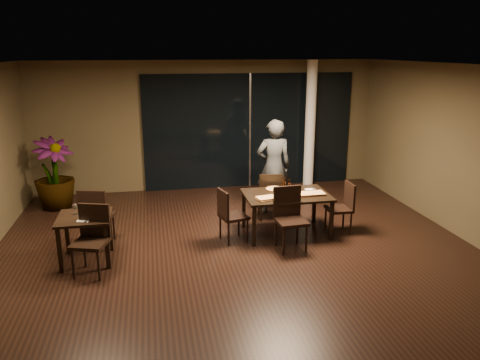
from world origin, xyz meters
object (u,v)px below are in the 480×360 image
side_table (85,224)px  chair_main_far (270,194)px  chair_main_left (229,213)px  bottle_c (283,184)px  diner (274,167)px  bottle_b (289,187)px  main_table (286,198)px  chair_side_near (92,235)px  bottle_a (284,186)px  chair_main_near (289,214)px  chair_main_right (343,205)px  potted_plant (54,174)px  chair_side_far (96,214)px

side_table → chair_main_far: chair_main_far is taller
chair_main_left → bottle_c: bearing=-87.9°
diner → bottle_c: (-0.10, -1.06, -0.06)m
bottle_b → bottle_c: bearing=122.6°
main_table → chair_main_far: chair_main_far is taller
chair_side_near → bottle_b: size_ratio=3.89×
bottle_a → chair_main_far: bearing=95.3°
main_table → chair_main_near: size_ratio=1.44×
bottle_c → bottle_b: bearing=-57.4°
chair_main_left → bottle_a: 1.11m
chair_main_far → bottle_c: (0.08, -0.63, 0.37)m
chair_main_right → diner: (-0.97, 1.30, 0.44)m
side_table → chair_main_left: (2.33, 0.33, -0.10)m
main_table → potted_plant: bearing=152.1°
bottle_b → bottle_c: bottle_c is taller
chair_main_near → diner: bearing=79.7°
bottle_c → potted_plant: bearing=153.4°
potted_plant → bottle_a: size_ratio=5.20×
chair_main_left → chair_side_near: (-2.19, -0.72, 0.05)m
chair_side_far → potted_plant: potted_plant is taller
diner → side_table: bearing=29.6°
chair_main_near → chair_main_right: 1.27m
diner → bottle_c: diner is taller
main_table → chair_main_far: 0.79m
side_table → chair_side_near: 0.42m
main_table → bottle_a: (-0.04, 0.03, 0.22)m
side_table → bottle_b: bearing=8.5°
bottle_c → chair_main_right: bearing=-12.5°
chair_main_far → main_table: bearing=104.4°
chair_main_left → chair_main_right: (2.11, 0.07, -0.01)m
chair_side_near → chair_side_far: bearing=110.9°
chair_main_far → bottle_b: bearing=108.5°
chair_main_near → bottle_a: size_ratio=3.64×
chair_main_near → potted_plant: 5.11m
chair_side_far → bottle_a: (3.26, -0.06, 0.33)m
chair_main_left → bottle_a: (1.03, 0.20, 0.37)m
chair_side_near → bottle_c: bottle_c is taller
bottle_b → bottle_c: 0.15m
chair_main_left → chair_side_far: size_ratio=0.93×
diner → chair_side_near: bearing=35.6°
chair_main_near → potted_plant: potted_plant is taller
bottle_a → bottle_c: (0.01, 0.11, 0.00)m
chair_main_near → bottle_b: size_ratio=3.93×
chair_main_left → chair_side_near: bearing=94.0°
chair_main_near → bottle_c: chair_main_near is taller
chair_side_near → bottle_c: 3.40m
bottle_c → bottle_a: bearing=-97.8°
chair_main_right → bottle_c: bearing=-101.6°
main_table → chair_main_near: (-0.12, -0.59, -0.09)m
chair_side_far → bottle_c: bottle_c is taller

